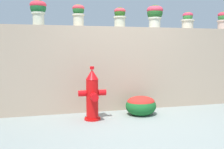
% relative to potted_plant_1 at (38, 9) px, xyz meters
% --- Properties ---
extents(ground_plane, '(24.00, 24.00, 0.00)m').
position_rel_potted_plant_1_xyz_m(ground_plane, '(1.51, -1.30, -1.89)').
color(ground_plane, gray).
extents(stone_wall, '(5.27, 0.40, 1.60)m').
position_rel_potted_plant_1_xyz_m(stone_wall, '(1.51, -0.03, -1.09)').
color(stone_wall, tan).
rests_on(stone_wall, ground).
extents(potted_plant_1, '(0.29, 0.29, 0.46)m').
position_rel_potted_plant_1_xyz_m(potted_plant_1, '(0.00, 0.00, 0.00)').
color(potted_plant_1, beige).
rests_on(potted_plant_1, stone_wall).
extents(potted_plant_2, '(0.23, 0.23, 0.41)m').
position_rel_potted_plant_1_xyz_m(potted_plant_2, '(0.72, -0.04, -0.05)').
color(potted_plant_2, beige).
rests_on(potted_plant_2, stone_wall).
extents(potted_plant_3, '(0.24, 0.24, 0.38)m').
position_rel_potted_plant_1_xyz_m(potted_plant_3, '(1.51, -0.06, -0.07)').
color(potted_plant_3, beige).
rests_on(potted_plant_3, stone_wall).
extents(potted_plant_4, '(0.33, 0.33, 0.46)m').
position_rel_potted_plant_1_xyz_m(potted_plant_4, '(2.26, -0.02, -0.01)').
color(potted_plant_4, beige).
rests_on(potted_plant_4, stone_wall).
extents(potted_plant_5, '(0.28, 0.28, 0.35)m').
position_rel_potted_plant_1_xyz_m(potted_plant_5, '(3.00, -0.02, -0.10)').
color(potted_plant_5, beige).
rests_on(potted_plant_5, stone_wall).
extents(potted_plant_6, '(0.28, 0.28, 0.40)m').
position_rel_potted_plant_1_xyz_m(potted_plant_6, '(3.88, -0.02, -0.06)').
color(potted_plant_6, beige).
rests_on(potted_plant_6, stone_wall).
extents(fire_hydrant, '(0.46, 0.38, 0.90)m').
position_rel_potted_plant_1_xyz_m(fire_hydrant, '(0.84, -0.73, -1.47)').
color(fire_hydrant, red).
rests_on(fire_hydrant, ground).
extents(flower_bush_left, '(0.56, 0.50, 0.36)m').
position_rel_potted_plant_1_xyz_m(flower_bush_left, '(1.74, -0.63, -1.70)').
color(flower_bush_left, '#196028').
rests_on(flower_bush_left, ground).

